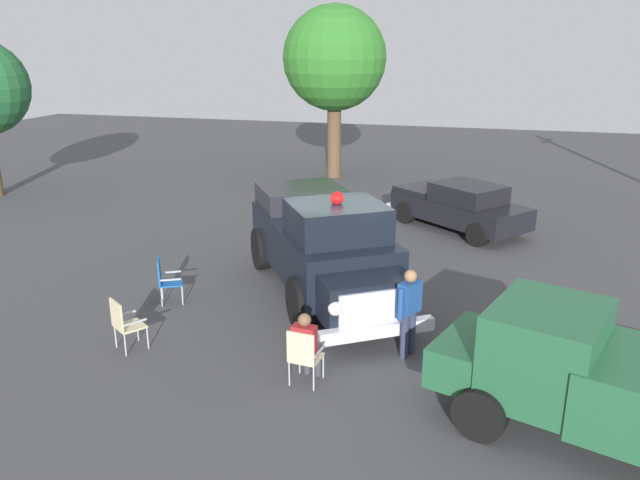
{
  "coord_description": "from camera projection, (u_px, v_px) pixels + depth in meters",
  "views": [
    {
      "loc": [
        12.49,
        3.0,
        5.55
      ],
      "look_at": [
        -0.54,
        -0.56,
        1.19
      ],
      "focal_mm": 34.91,
      "sensor_mm": 36.0,
      "label": 1
    }
  ],
  "objects": [
    {
      "name": "ground_plane",
      "position": [
        338.0,
        300.0,
        13.92
      ],
      "size": [
        60.0,
        60.0,
        0.0
      ],
      "primitive_type": "plane",
      "color": "#424244"
    },
    {
      "name": "vintage_fire_truck",
      "position": [
        323.0,
        243.0,
        13.98
      ],
      "size": [
        6.17,
        5.07,
        2.59
      ],
      "color": "black",
      "rests_on": "ground"
    },
    {
      "name": "classic_hot_rod",
      "position": [
        459.0,
        205.0,
        18.92
      ],
      "size": [
        4.17,
        4.56,
        1.46
      ],
      "color": "black",
      "rests_on": "ground"
    },
    {
      "name": "parked_pickup",
      "position": [
        608.0,
        382.0,
        8.7
      ],
      "size": [
        3.27,
        5.12,
        1.9
      ],
      "color": "black",
      "rests_on": "ground"
    },
    {
      "name": "lawn_chair_near_truck",
      "position": [
        303.0,
        354.0,
        10.3
      ],
      "size": [
        0.55,
        0.56,
        1.02
      ],
      "color": "#B7BABF",
      "rests_on": "ground"
    },
    {
      "name": "lawn_chair_by_car",
      "position": [
        165.0,
        277.0,
        13.6
      ],
      "size": [
        0.66,
        0.67,
        1.02
      ],
      "color": "#B7BABF",
      "rests_on": "ground"
    },
    {
      "name": "lawn_chair_spare",
      "position": [
        124.0,
        321.0,
        11.49
      ],
      "size": [
        0.68,
        0.68,
        1.02
      ],
      "color": "#B7BABF",
      "rests_on": "ground"
    },
    {
      "name": "spectator_seated",
      "position": [
        307.0,
        344.0,
        10.39
      ],
      "size": [
        0.57,
        0.43,
        1.29
      ],
      "color": "#383842",
      "rests_on": "ground"
    },
    {
      "name": "spectator_standing",
      "position": [
        409.0,
        307.0,
        11.18
      ],
      "size": [
        0.61,
        0.43,
        1.68
      ],
      "color": "#2D334C",
      "rests_on": "ground"
    },
    {
      "name": "oak_tree_right",
      "position": [
        335.0,
        59.0,
        24.94
      ],
      "size": [
        4.17,
        4.17,
        6.94
      ],
      "color": "brown",
      "rests_on": "ground"
    }
  ]
}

